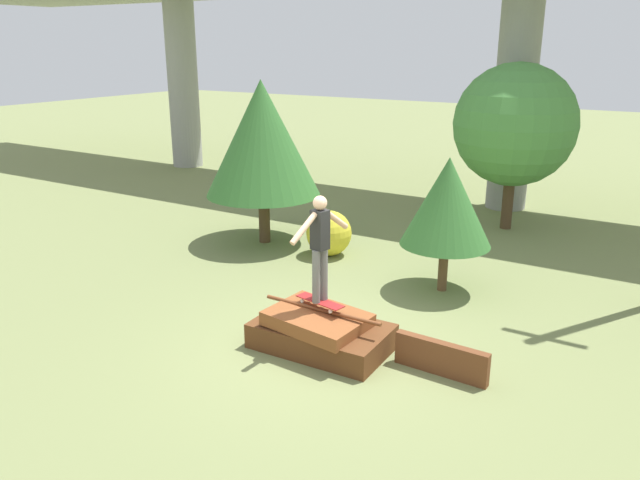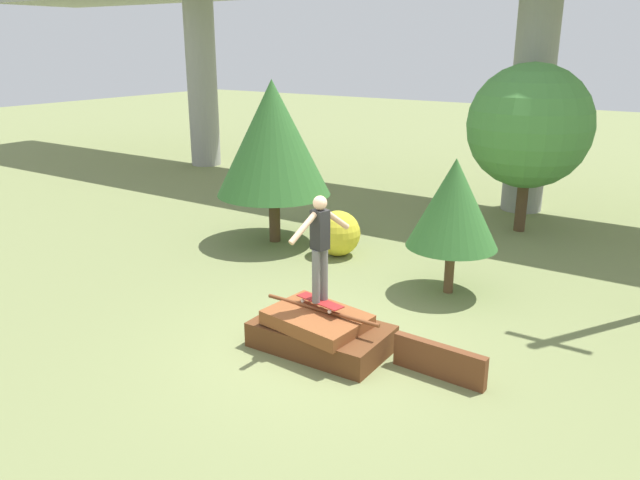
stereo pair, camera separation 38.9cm
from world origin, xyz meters
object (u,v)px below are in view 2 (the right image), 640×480
Objects in this scene: skateboard at (320,301)px; tree_behind_left at (273,138)px; tree_behind_right at (454,204)px; tree_mid_back at (529,126)px; skater at (320,241)px; bush_yellow_flowering at (338,233)px.

skateboard is 0.23× the size of tree_behind_left.
tree_mid_back is at bearing 91.49° from tree_behind_right.
tree_behind_left is 6.10m from tree_mid_back.
tree_behind_left is at bearing 135.29° from skateboard.
tree_behind_right is (0.79, 3.14, 0.02)m from skater.
tree_mid_back is at bearing 85.18° from skateboard.
tree_mid_back is (4.53, 4.09, 0.16)m from tree_behind_left.
bush_yellow_flowering is at bearing 118.85° from skater.
skateboard is 4.33m from bush_yellow_flowering.
tree_mid_back reaches higher than tree_behind_right.
skater is 5.48m from tree_behind_left.
tree_behind_right is at bearing -12.63° from bush_yellow_flowering.
tree_behind_right is (0.79, 3.14, 0.98)m from skateboard.
tree_behind_right reaches higher than bush_yellow_flowering.
tree_mid_back is at bearing 42.08° from tree_behind_left.
tree_behind_right is at bearing 75.86° from skateboard.
tree_behind_right is 4.85m from tree_mid_back.
skateboard is 0.86× the size of bush_yellow_flowering.
tree_behind_left is at bearing -137.92° from tree_mid_back.
tree_mid_back is (-0.12, 4.77, 0.87)m from tree_behind_right.
tree_mid_back reaches higher than tree_behind_left.
skater is at bearing -94.82° from tree_mid_back.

